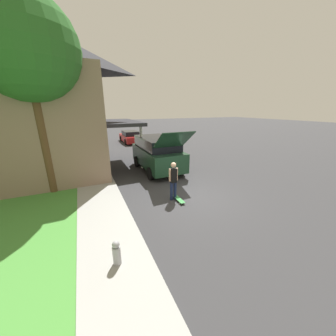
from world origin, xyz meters
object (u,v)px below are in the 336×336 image
object	(u,v)px
lawn_tree_near	(26,49)
skateboarder	(173,179)
car_down_street	(130,137)
fire_hydrant	(117,253)
suv_parked	(157,153)
skateboard	(179,199)

from	to	relation	value
lawn_tree_near	skateboarder	world-z (taller)	lawn_tree_near
car_down_street	skateboarder	distance (m)	14.94
fire_hydrant	suv_parked	bearing A→B (deg)	61.00
suv_parked	skateboarder	world-z (taller)	suv_parked
lawn_tree_near	skateboarder	bearing A→B (deg)	-31.70
suv_parked	skateboarder	distance (m)	4.13
car_down_street	skateboard	bearing A→B (deg)	-96.16
lawn_tree_near	suv_parked	size ratio (longest dim) A/B	1.52
car_down_street	skateboard	xyz separation A→B (m)	(-1.63, -15.08, -0.55)
car_down_street	skateboarder	xyz separation A→B (m)	(-1.77, -14.83, 0.30)
skateboarder	fire_hydrant	bearing A→B (deg)	-136.81
car_down_street	skateboarder	bearing A→B (deg)	-96.81
skateboarder	car_down_street	bearing A→B (deg)	83.19
suv_parked	skateboarder	bearing A→B (deg)	-102.07
suv_parked	fire_hydrant	distance (m)	7.73
suv_parked	car_down_street	size ratio (longest dim) A/B	1.19
skateboarder	skateboard	world-z (taller)	skateboarder
skateboard	fire_hydrant	size ratio (longest dim) A/B	1.26
lawn_tree_near	car_down_street	distance (m)	14.56
car_down_street	fire_hydrant	xyz separation A→B (m)	(-4.64, -17.53, -0.21)
fire_hydrant	car_down_street	bearing A→B (deg)	75.18
lawn_tree_near	fire_hydrant	world-z (taller)	lawn_tree_near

